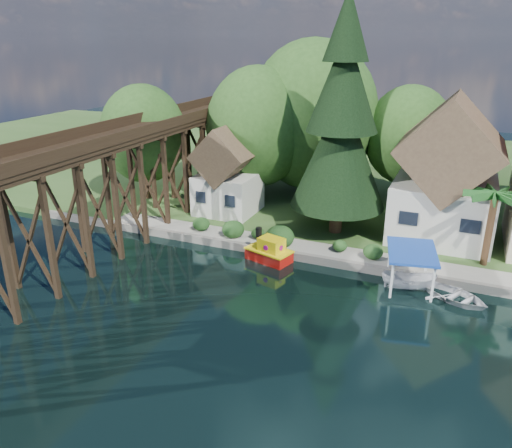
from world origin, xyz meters
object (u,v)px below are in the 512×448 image
(tugboat, at_px, (270,252))
(boat_white_a, at_px, (457,295))
(shed, at_px, (228,176))
(house_left, at_px, (446,179))
(boat_canopy, at_px, (410,273))
(palm_tree, at_px, (495,198))
(trestle_bridge, at_px, (113,180))
(conifer, at_px, (342,123))

(tugboat, relative_size, boat_white_a, 0.93)
(shed, bearing_deg, house_left, 4.77)
(boat_white_a, bearing_deg, boat_canopy, 110.20)
(boat_white_a, distance_m, boat_canopy, 3.11)
(palm_tree, relative_size, boat_canopy, 1.17)
(trestle_bridge, xyz_separation_m, boat_canopy, (21.83, 1.42, -4.16))
(trestle_bridge, bearing_deg, boat_canopy, 3.72)
(shed, bearing_deg, boat_canopy, -25.17)
(house_left, distance_m, palm_tree, 5.60)
(boat_canopy, bearing_deg, palm_tree, 47.58)
(house_left, xyz_separation_m, shed, (-18.00, -1.50, -1.31))
(palm_tree, relative_size, tugboat, 1.52)
(shed, bearing_deg, tugboat, -46.74)
(shed, xyz_separation_m, boat_white_a, (19.82, -8.26, -3.42))
(shed, xyz_separation_m, palm_tree, (21.30, -3.02, 1.57))
(tugboat, height_order, boat_white_a, tugboat)
(conifer, distance_m, boat_white_a, 15.01)
(conifer, distance_m, boat_canopy, 12.58)
(boat_canopy, bearing_deg, trestle_bridge, -176.28)
(conifer, xyz_separation_m, boat_canopy, (6.67, -6.92, -8.12))
(shed, bearing_deg, boat_white_a, -22.63)
(trestle_bridge, bearing_deg, boat_white_a, 2.45)
(shed, bearing_deg, conifer, -5.59)
(trestle_bridge, distance_m, boat_canopy, 22.27)
(conifer, xyz_separation_m, tugboat, (-3.26, -6.34, -8.59))
(conifer, height_order, palm_tree, conifer)
(trestle_bridge, relative_size, tugboat, 11.98)
(palm_tree, height_order, boat_white_a, palm_tree)
(tugboat, height_order, boat_canopy, boat_canopy)
(shed, relative_size, palm_tree, 1.40)
(conifer, relative_size, tugboat, 4.96)
(house_left, bearing_deg, conifer, -162.35)
(house_left, distance_m, boat_canopy, 10.27)
(boat_white_a, bearing_deg, palm_tree, 11.19)
(palm_tree, bearing_deg, conifer, 169.71)
(house_left, bearing_deg, shed, -175.23)
(palm_tree, bearing_deg, house_left, 126.18)
(trestle_bridge, height_order, boat_canopy, trestle_bridge)
(boat_canopy, bearing_deg, shed, 154.83)
(palm_tree, height_order, boat_canopy, palm_tree)
(house_left, distance_m, boat_white_a, 11.00)
(trestle_bridge, distance_m, palm_tree, 27.05)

